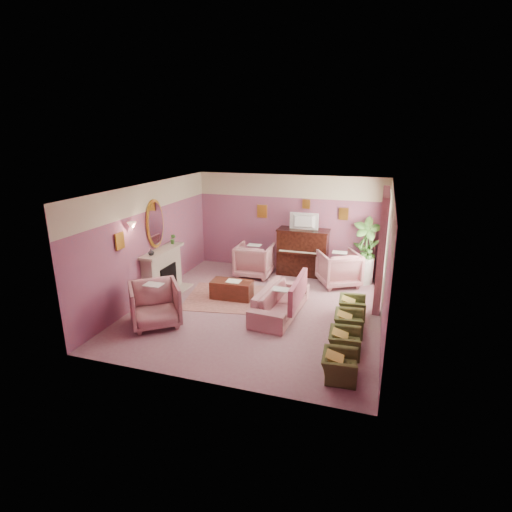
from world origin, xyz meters
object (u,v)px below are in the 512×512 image
(coffee_table, at_px, (232,290))
(floral_armchair_right, at_px, (339,267))
(floral_armchair_front, at_px, (155,302))
(olive_chair_b, at_px, (345,339))
(olive_chair_d, at_px, (352,304))
(sofa, at_px, (280,296))
(television, at_px, (304,220))
(side_table, at_px, (363,270))
(floral_armchair_left, at_px, (254,259))
(piano, at_px, (303,253))
(olive_chair_c, at_px, (349,320))
(olive_chair_a, at_px, (340,362))

(coffee_table, distance_m, floral_armchair_right, 2.96)
(coffee_table, bearing_deg, floral_armchair_front, -119.67)
(olive_chair_b, xyz_separation_m, olive_chair_d, (0.00, 1.64, 0.00))
(floral_armchair_right, bearing_deg, olive_chair_b, -81.61)
(sofa, height_order, olive_chair_d, sofa)
(television, distance_m, side_table, 2.13)
(television, height_order, olive_chair_d, television)
(floral_armchair_left, bearing_deg, floral_armchair_front, -106.62)
(piano, distance_m, olive_chair_c, 3.63)
(piano, bearing_deg, olive_chair_c, -63.56)
(floral_armchair_right, xyz_separation_m, olive_chair_c, (0.52, -2.68, -0.22))
(floral_armchair_front, bearing_deg, olive_chair_a, -11.24)
(television, bearing_deg, olive_chair_d, -55.77)
(piano, xyz_separation_m, floral_armchair_left, (-1.28, -0.54, -0.14))
(television, distance_m, olive_chair_a, 5.25)
(floral_armchair_front, height_order, olive_chair_d, floral_armchair_front)
(coffee_table, xyz_separation_m, olive_chair_b, (2.91, -1.78, 0.06))
(piano, distance_m, floral_armchair_front, 4.71)
(olive_chair_d, height_order, side_table, side_table)
(piano, height_order, sofa, piano)
(television, relative_size, olive_chair_a, 1.20)
(piano, distance_m, olive_chair_a, 5.14)
(side_table, bearing_deg, coffee_table, -144.95)
(television, distance_m, floral_armchair_right, 1.62)
(olive_chair_b, bearing_deg, floral_armchair_front, -179.48)
(floral_armchair_front, distance_m, olive_chair_c, 4.04)
(floral_armchair_right, relative_size, floral_armchair_front, 1.00)
(olive_chair_a, distance_m, side_table, 4.72)
(television, height_order, floral_armchair_right, television)
(sofa, distance_m, olive_chair_a, 2.62)
(piano, relative_size, olive_chair_d, 2.10)
(piano, distance_m, television, 0.95)
(olive_chair_c, bearing_deg, sofa, 163.51)
(olive_chair_c, bearing_deg, floral_armchair_right, 100.90)
(floral_armchair_front, xyz_separation_m, olive_chair_b, (3.94, 0.04, -0.22))
(coffee_table, xyz_separation_m, floral_armchair_left, (0.02, 1.73, 0.29))
(floral_armchair_front, distance_m, olive_chair_b, 3.95)
(coffee_table, distance_m, olive_chair_d, 2.91)
(sofa, height_order, floral_armchair_right, floral_armchair_right)
(floral_armchair_right, height_order, olive_chair_b, floral_armchair_right)
(sofa, relative_size, side_table, 2.95)
(floral_armchair_right, xyz_separation_m, side_table, (0.62, 0.39, -0.16))
(olive_chair_b, distance_m, side_table, 3.90)
(olive_chair_a, height_order, olive_chair_c, same)
(coffee_table, xyz_separation_m, olive_chair_d, (2.91, -0.14, 0.06))
(olive_chair_b, distance_m, olive_chair_c, 0.82)
(olive_chair_a, height_order, olive_chair_b, same)
(coffee_table, distance_m, floral_armchair_left, 1.76)
(television, xyz_separation_m, sofa, (0.05, -2.72, -1.18))
(floral_armchair_left, bearing_deg, television, 21.01)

